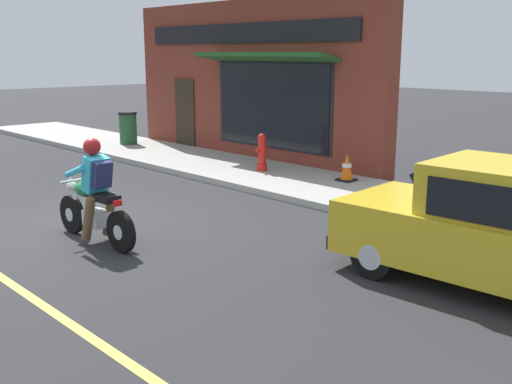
{
  "coord_description": "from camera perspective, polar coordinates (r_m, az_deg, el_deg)",
  "views": [
    {
      "loc": [
        -4.46,
        -9.02,
        2.84
      ],
      "look_at": [
        1.16,
        -3.14,
        0.95
      ],
      "focal_mm": 42.0,
      "sensor_mm": 36.0,
      "label": 1
    }
  ],
  "objects": [
    {
      "name": "ground_plane",
      "position": [
        10.46,
        -16.74,
        -3.26
      ],
      "size": [
        80.0,
        80.0,
        0.0
      ],
      "primitive_type": "plane",
      "color": "#2B2B2D"
    },
    {
      "name": "sidewalk_curb",
      "position": [
        15.6,
        -5.14,
        2.81
      ],
      "size": [
        2.6,
        22.0,
        0.14
      ],
      "primitive_type": "cube",
      "color": "#ADAAA3",
      "rests_on": "ground"
    },
    {
      "name": "storefront_building",
      "position": [
        16.26,
        -0.67,
        10.5
      ],
      "size": [
        1.25,
        9.08,
        4.2
      ],
      "color": "maroon",
      "rests_on": "ground"
    },
    {
      "name": "motorcycle_with_rider",
      "position": [
        9.4,
        -15.11,
        -0.69
      ],
      "size": [
        0.56,
        2.02,
        1.62
      ],
      "color": "black",
      "rests_on": "ground"
    },
    {
      "name": "car_hatchback",
      "position": [
        7.85,
        21.96,
        -3.24
      ],
      "size": [
        1.86,
        3.87,
        1.57
      ],
      "color": "black",
      "rests_on": "ground"
    },
    {
      "name": "traffic_cone",
      "position": [
        13.08,
        8.65,
        2.32
      ],
      "size": [
        0.36,
        0.36,
        0.6
      ],
      "color": "black",
      "rests_on": "sidewalk_curb"
    },
    {
      "name": "fire_hydrant",
      "position": [
        14.03,
        0.58,
        3.77
      ],
      "size": [
        0.36,
        0.24,
        0.88
      ],
      "color": "red",
      "rests_on": "sidewalk_curb"
    },
    {
      "name": "trash_bin",
      "position": [
        18.64,
        -12.09,
        6.01
      ],
      "size": [
        0.56,
        0.56,
        0.98
      ],
      "color": "#23512D",
      "rests_on": "sidewalk_curb"
    }
  ]
}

